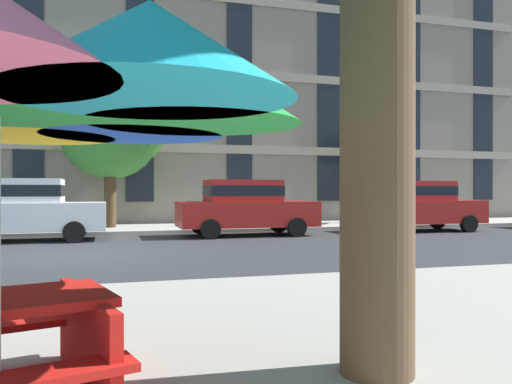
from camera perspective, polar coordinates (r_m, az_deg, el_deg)
name	(u,v)px	position (r m, az deg, el deg)	size (l,w,h in m)	color
ground_plane	(68,255)	(12.11, -20.30, -6.68)	(120.00, 120.00, 0.00)	#2D3033
sidewalk_far	(83,230)	(18.86, -18.82, -4.06)	(56.00, 3.60, 0.12)	#B2ADA3
apartment_building	(91,29)	(28.20, -18.04, 16.95)	(41.46, 12.08, 19.20)	gray
sedan_white	(23,208)	(15.87, -24.65, -1.63)	(4.40, 1.98, 1.78)	silver
sedan_red	(245,206)	(16.26, -1.19, -1.58)	(4.40, 1.98, 1.78)	#B21E19
sedan_red_midblock	(418,205)	(18.93, 17.76, -1.35)	(4.40, 1.98, 1.78)	#B21E19
street_tree_middle	(112,125)	(19.39, -15.87, 7.27)	(3.97, 4.07, 6.05)	#4C3823
street_tree_right	(376,144)	(21.88, 13.28, 5.24)	(1.86, 2.03, 4.26)	brown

